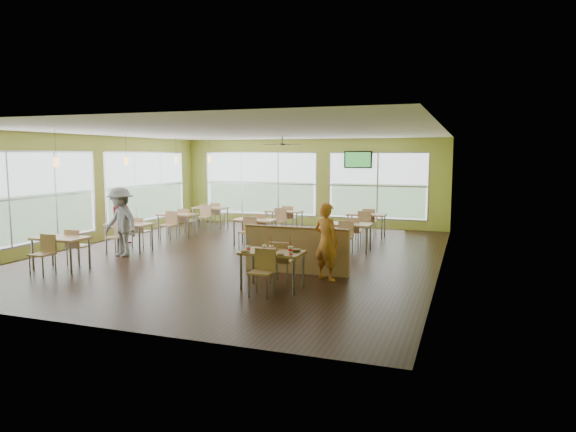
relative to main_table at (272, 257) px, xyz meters
The scene contains 20 objects.
room 3.73m from the main_table, 123.69° to the left, with size 12.00×12.04×3.20m.
window_bays 7.70m from the main_table, 127.41° to the left, with size 9.24×10.24×2.38m.
main_table is the anchor object (origin of this frame).
half_wall_divider 1.45m from the main_table, 90.00° to the left, with size 2.40×0.14×1.04m.
dining_tables 5.61m from the main_table, 122.91° to the left, with size 6.92×8.72×0.87m.
pendant_lights 6.62m from the main_table, 144.75° to the left, with size 0.11×7.31×0.86m.
ceiling_fan 6.73m from the main_table, 108.43° to the left, with size 1.25×1.25×0.29m.
tv_backwall 9.08m from the main_table, 91.29° to the left, with size 1.00×0.07×0.60m.
man_plaid 1.34m from the main_table, 53.26° to the left, with size 0.60×0.39×1.64m, color #D75817.
patron_maroon 6.99m from the main_table, 150.71° to the left, with size 0.75×0.58×1.54m, color maroon.
patron_grey 5.21m from the main_table, 160.19° to the left, with size 1.16×0.67×1.79m, color slate.
cup_blue 0.50m from the main_table, 158.03° to the right, with size 0.08×0.08×0.30m.
cup_yellow 0.24m from the main_table, 153.19° to the right, with size 0.10×0.10×0.34m.
cup_red_near 0.23m from the main_table, 78.70° to the right, with size 0.10×0.10×0.35m.
cup_red_far 0.44m from the main_table, ahead, with size 0.10×0.10×0.36m.
food_basket 0.47m from the main_table, 15.73° to the left, with size 0.22×0.22×0.05m.
ketchup_cup 0.54m from the main_table, 27.06° to the right, with size 0.06×0.06×0.02m, color red.
wrapper_left 0.57m from the main_table, 149.65° to the right, with size 0.17×0.15×0.04m, color #9B734B.
wrapper_mid 0.18m from the main_table, 110.12° to the left, with size 0.22×0.20×0.06m, color #9B734B.
wrapper_right 0.43m from the main_table, 46.92° to the right, with size 0.15×0.14×0.04m, color #9B734B.
Camera 1 is at (5.58, -12.15, 2.61)m, focal length 32.00 mm.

